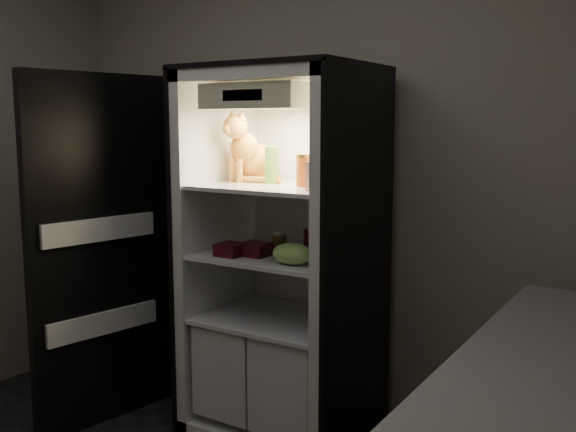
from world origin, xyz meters
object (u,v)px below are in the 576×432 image
object	(u,v)px
parmesan_shaker	(272,165)
berry_box_right	(256,249)
mayo_tub	(306,170)
salsa_jar	(305,170)
soda_can_c	(323,248)
soda_can_b	(325,247)
cream_carton	(317,176)
condiment_jar	(279,242)
refrigerator	(285,279)
tabby_cat	(251,154)
grape_bag	(292,254)
pepper_jar	(335,163)
soda_can_a	(311,241)
berry_box_left	(231,250)

from	to	relation	value
parmesan_shaker	berry_box_right	bearing A→B (deg)	-87.33
mayo_tub	salsa_jar	world-z (taller)	salsa_jar
salsa_jar	soda_can_c	size ratio (longest dim) A/B	1.34
salsa_jar	soda_can_b	xyz separation A→B (m)	(0.11, 0.01, -0.37)
cream_carton	berry_box_right	size ratio (longest dim) A/B	1.01
cream_carton	condiment_jar	bearing A→B (deg)	150.99
refrigerator	soda_can_b	xyz separation A→B (m)	(0.27, -0.06, 0.21)
tabby_cat	condiment_jar	distance (m)	0.49
refrigerator	parmesan_shaker	distance (m)	0.60
refrigerator	condiment_jar	world-z (taller)	refrigerator
mayo_tub	tabby_cat	bearing A→B (deg)	-158.84
tabby_cat	grape_bag	bearing A→B (deg)	-19.08
refrigerator	salsa_jar	bearing A→B (deg)	-23.98
salsa_jar	pepper_jar	xyz separation A→B (m)	(0.13, 0.06, 0.04)
soda_can_a	grape_bag	distance (m)	0.25
condiment_jar	berry_box_right	distance (m)	0.15
refrigerator	berry_box_right	world-z (taller)	refrigerator
parmesan_shaker	pepper_jar	world-z (taller)	pepper_jar
cream_carton	berry_box_right	distance (m)	0.53
grape_bag	salsa_jar	bearing A→B (deg)	101.73
parmesan_shaker	soda_can_a	xyz separation A→B (m)	(0.22, 0.02, -0.38)
cream_carton	berry_box_right	bearing A→B (deg)	173.97
parmesan_shaker	condiment_jar	xyz separation A→B (m)	(0.05, -0.01, -0.39)
parmesan_shaker	condiment_jar	distance (m)	0.40
grape_bag	cream_carton	bearing A→B (deg)	16.37
parmesan_shaker	refrigerator	bearing A→B (deg)	15.70
tabby_cat	berry_box_right	xyz separation A→B (m)	(0.16, -0.19, -0.46)
salsa_jar	soda_can_c	bearing A→B (deg)	-8.53
soda_can_b	berry_box_left	distance (m)	0.47
soda_can_a	berry_box_left	xyz separation A→B (m)	(-0.32, -0.25, -0.04)
soda_can_a	berry_box_left	bearing A→B (deg)	-142.00
refrigerator	mayo_tub	xyz separation A→B (m)	(0.05, 0.13, 0.56)
pepper_jar	berry_box_left	distance (m)	0.67
tabby_cat	soda_can_b	size ratio (longest dim) A/B	3.19
soda_can_a	soda_can_b	size ratio (longest dim) A/B	1.14
soda_can_a	grape_bag	size ratio (longest dim) A/B	0.68
berry_box_right	condiment_jar	bearing A→B (deg)	71.18
cream_carton	soda_can_b	xyz separation A→B (m)	(-0.04, 0.15, -0.36)
refrigerator	pepper_jar	xyz separation A→B (m)	(0.29, -0.01, 0.61)
refrigerator	parmesan_shaker	xyz separation A→B (m)	(-0.07, -0.02, 0.59)
tabby_cat	berry_box_left	bearing A→B (deg)	-64.67
parmesan_shaker	soda_can_b	xyz separation A→B (m)	(0.34, -0.04, -0.38)
refrigerator	soda_can_c	size ratio (longest dim) A/B	16.06
mayo_tub	salsa_jar	bearing A→B (deg)	-59.89
parmesan_shaker	salsa_jar	xyz separation A→B (m)	(0.23, -0.05, -0.01)
refrigerator	tabby_cat	xyz separation A→B (m)	(-0.23, 0.02, 0.64)
parmesan_shaker	berry_box_right	distance (m)	0.44
cream_carton	berry_box_right	xyz separation A→B (m)	(-0.37, 0.04, -0.38)
mayo_tub	pepper_jar	xyz separation A→B (m)	(0.25, -0.13, 0.05)
tabby_cat	salsa_jar	world-z (taller)	tabby_cat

